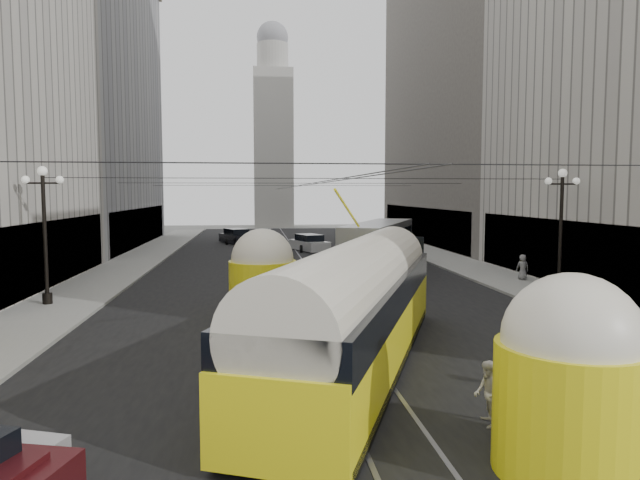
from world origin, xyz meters
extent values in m
cube|color=black|center=(0.00, 32.50, 0.00)|extent=(20.00, 85.00, 0.02)
cube|color=gray|center=(-12.00, 36.00, 0.07)|extent=(4.00, 72.00, 0.15)
cube|color=gray|center=(12.00, 36.00, 0.07)|extent=(4.00, 72.00, 0.15)
cube|color=gray|center=(-0.75, 32.50, 0.00)|extent=(0.12, 85.00, 0.04)
cube|color=gray|center=(0.75, 32.50, 0.00)|extent=(0.12, 85.00, 0.04)
cube|color=black|center=(-14.05, 24.00, 2.00)|extent=(0.10, 18.00, 3.60)
cube|color=#999999|center=(-20.00, 48.00, 14.00)|extent=(12.00, 28.00, 28.00)
cube|color=black|center=(-14.05, 48.00, 2.00)|extent=(0.10, 25.20, 3.60)
cube|color=black|center=(14.05, 22.00, 2.00)|extent=(0.10, 18.00, 3.60)
cube|color=#514C47|center=(20.00, 48.00, 16.00)|extent=(12.00, 32.00, 32.00)
cube|color=black|center=(14.05, 48.00, 2.00)|extent=(0.10, 28.80, 3.60)
cube|color=#B2AFA8|center=(0.00, 80.00, 12.00)|extent=(6.00, 6.00, 24.00)
cylinder|color=#B2AFA8|center=(0.00, 80.00, 26.00)|extent=(4.80, 4.80, 4.00)
sphere|color=gray|center=(0.00, 80.00, 28.96)|extent=(4.80, 4.80, 4.80)
cylinder|color=black|center=(-12.60, 18.00, 3.15)|extent=(0.18, 0.18, 6.00)
cylinder|color=black|center=(-12.60, 18.00, 0.40)|extent=(0.44, 0.44, 0.50)
cylinder|color=black|center=(-12.60, 18.00, 5.75)|extent=(1.60, 0.08, 0.08)
sphere|color=white|center=(-12.60, 18.00, 6.30)|extent=(0.44, 0.44, 0.44)
sphere|color=white|center=(-13.35, 18.00, 5.90)|extent=(0.36, 0.36, 0.36)
sphere|color=white|center=(-11.85, 18.00, 5.90)|extent=(0.36, 0.36, 0.36)
cylinder|color=black|center=(12.60, 18.00, 3.15)|extent=(0.18, 0.18, 6.00)
cylinder|color=black|center=(12.60, 18.00, 0.40)|extent=(0.44, 0.44, 0.50)
cylinder|color=black|center=(12.60, 18.00, 5.75)|extent=(1.60, 0.08, 0.08)
sphere|color=white|center=(12.60, 18.00, 6.30)|extent=(0.44, 0.44, 0.44)
sphere|color=white|center=(11.85, 18.00, 5.90)|extent=(0.36, 0.36, 0.36)
sphere|color=white|center=(13.35, 18.00, 5.90)|extent=(0.36, 0.36, 0.36)
cylinder|color=black|center=(0.00, 4.00, 6.00)|extent=(25.00, 0.03, 0.03)
cylinder|color=black|center=(0.00, 18.00, 6.00)|extent=(25.00, 0.03, 0.03)
cylinder|color=black|center=(0.00, 32.00, 6.00)|extent=(25.00, 0.03, 0.03)
cylinder|color=black|center=(0.00, 46.00, 6.00)|extent=(25.00, 0.03, 0.03)
cylinder|color=black|center=(0.00, 36.00, 5.80)|extent=(0.03, 72.00, 0.03)
cylinder|color=black|center=(0.40, 36.00, 5.80)|extent=(0.03, 72.00, 0.03)
cube|color=yellow|center=(0.12, 7.27, 1.13)|extent=(8.24, 15.06, 1.83)
cube|color=black|center=(0.12, 7.27, 0.27)|extent=(8.07, 14.64, 0.32)
cube|color=black|center=(0.12, 7.27, 2.32)|extent=(8.18, 14.86, 0.92)
cylinder|color=silver|center=(0.12, 7.27, 2.64)|extent=(7.86, 14.73, 2.48)
cylinder|color=yellow|center=(2.90, 0.35, 1.24)|extent=(2.81, 2.81, 2.48)
sphere|color=silver|center=(2.90, 0.35, 2.54)|extent=(2.59, 2.59, 2.59)
cylinder|color=yellow|center=(-2.66, 14.18, 1.24)|extent=(2.81, 2.81, 2.48)
sphere|color=silver|center=(-2.66, 14.18, 2.54)|extent=(2.59, 2.59, 2.59)
sphere|color=#FFF2BF|center=(3.33, -0.72, 0.92)|extent=(0.36, 0.36, 0.36)
cube|color=#A0A2A5|center=(5.61, 29.21, 1.65)|extent=(7.64, 12.76, 3.20)
cube|color=black|center=(5.61, 29.21, 2.18)|extent=(7.47, 12.36, 1.17)
cube|color=black|center=(5.61, 22.86, 2.02)|extent=(2.28, 1.09, 1.49)
cylinder|color=black|center=(4.28, 24.92, 0.53)|extent=(0.30, 1.07, 1.07)
cylinder|color=black|center=(6.95, 24.92, 0.53)|extent=(0.30, 1.07, 1.07)
cylinder|color=black|center=(4.28, 33.49, 0.53)|extent=(0.30, 1.07, 1.07)
cylinder|color=black|center=(6.95, 33.49, 0.53)|extent=(0.30, 1.07, 1.07)
cylinder|color=black|center=(-7.16, 0.70, 0.34)|extent=(0.22, 0.67, 0.67)
cube|color=white|center=(1.99, 42.24, 0.51)|extent=(3.53, 5.17, 0.85)
cube|color=black|center=(1.99, 42.24, 1.11)|extent=(2.55, 3.07, 0.80)
cylinder|color=black|center=(1.11, 40.61, 0.34)|extent=(0.22, 0.68, 0.68)
cylinder|color=black|center=(2.87, 40.61, 0.34)|extent=(0.22, 0.68, 0.68)
cylinder|color=black|center=(1.11, 43.86, 0.34)|extent=(0.22, 0.68, 0.68)
cylinder|color=black|center=(2.87, 43.86, 0.34)|extent=(0.22, 0.68, 0.68)
cube|color=black|center=(-4.91, 50.82, 0.52)|extent=(3.86, 5.28, 0.87)
cube|color=black|center=(-4.91, 50.82, 1.13)|extent=(2.72, 3.18, 0.82)
cylinder|color=black|center=(-5.81, 49.16, 0.35)|extent=(0.22, 0.70, 0.70)
cylinder|color=black|center=(-4.00, 49.16, 0.35)|extent=(0.22, 0.70, 0.70)
cylinder|color=black|center=(-5.81, 52.48, 0.35)|extent=(0.22, 0.70, 0.70)
cylinder|color=black|center=(-4.00, 52.48, 0.35)|extent=(0.22, 0.70, 0.70)
imported|color=#212227|center=(-2.36, 2.58, 0.93)|extent=(0.72, 0.81, 1.86)
imported|color=beige|center=(2.27, 2.63, 0.75)|extent=(0.68, 0.81, 1.49)
imported|color=slate|center=(12.85, 22.52, 0.90)|extent=(0.76, 0.50, 1.50)
camera|label=1|loc=(-2.97, -9.48, 5.31)|focal=32.00mm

